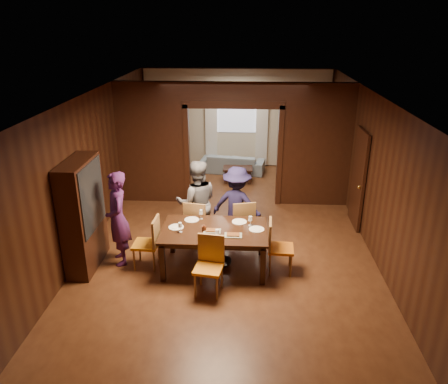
# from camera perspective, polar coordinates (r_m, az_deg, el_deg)

# --- Properties ---
(floor) EXTENTS (9.00, 9.00, 0.00)m
(floor) POSITION_cam_1_polar(r_m,az_deg,el_deg) (9.33, 0.78, -5.09)
(floor) COLOR #4A2615
(floor) RESTS_ON ground
(ceiling) EXTENTS (5.50, 9.00, 0.02)m
(ceiling) POSITION_cam_1_polar(r_m,az_deg,el_deg) (8.43, 0.88, 12.78)
(ceiling) COLOR silver
(ceiling) RESTS_ON room_walls
(room_walls) EXTENTS (5.52, 9.01, 2.90)m
(room_walls) POSITION_cam_1_polar(r_m,az_deg,el_deg) (10.56, 1.26, 6.89)
(room_walls) COLOR black
(room_walls) RESTS_ON floor
(person_purple) EXTENTS (0.63, 0.75, 1.75)m
(person_purple) POSITION_cam_1_polar(r_m,az_deg,el_deg) (8.06, -13.71, -3.41)
(person_purple) COLOR #471C51
(person_purple) RESTS_ON floor
(person_grey) EXTENTS (0.94, 0.79, 1.71)m
(person_grey) POSITION_cam_1_polar(r_m,az_deg,el_deg) (8.56, -3.56, -1.38)
(person_grey) COLOR #5C5D64
(person_grey) RESTS_ON floor
(person_navy) EXTENTS (1.13, 0.84, 1.56)m
(person_navy) POSITION_cam_1_polar(r_m,az_deg,el_deg) (8.64, 1.69, -1.67)
(person_navy) COLOR #1B173A
(person_navy) RESTS_ON floor
(sofa) EXTENTS (1.92, 0.98, 0.53)m
(sofa) POSITION_cam_1_polar(r_m,az_deg,el_deg) (12.80, 1.14, 3.80)
(sofa) COLOR #7F95A7
(sofa) RESTS_ON floor
(serving_bowl) EXTENTS (0.37, 0.37, 0.09)m
(serving_bowl) POSITION_cam_1_polar(r_m,az_deg,el_deg) (7.74, -0.36, -4.39)
(serving_bowl) COLOR black
(serving_bowl) RESTS_ON dining_table
(dining_table) EXTENTS (1.86, 1.16, 0.76)m
(dining_table) POSITION_cam_1_polar(r_m,az_deg,el_deg) (7.89, -1.25, -7.36)
(dining_table) COLOR black
(dining_table) RESTS_ON floor
(coffee_table) EXTENTS (0.80, 0.50, 0.40)m
(coffee_table) POSITION_cam_1_polar(r_m,az_deg,el_deg) (12.05, 1.81, 2.30)
(coffee_table) COLOR black
(coffee_table) RESTS_ON floor
(chair_left) EXTENTS (0.46, 0.46, 0.97)m
(chair_left) POSITION_cam_1_polar(r_m,az_deg,el_deg) (7.97, -10.18, -6.53)
(chair_left) COLOR orange
(chair_left) RESTS_ON floor
(chair_right) EXTENTS (0.46, 0.46, 0.97)m
(chair_right) POSITION_cam_1_polar(r_m,az_deg,el_deg) (7.78, 7.44, -7.11)
(chair_right) COLOR #D16613
(chair_right) RESTS_ON floor
(chair_far_l) EXTENTS (0.51, 0.51, 0.97)m
(chair_far_l) POSITION_cam_1_polar(r_m,az_deg,el_deg) (8.60, -3.43, -3.98)
(chair_far_l) COLOR red
(chair_far_l) RESTS_ON floor
(chair_far_r) EXTENTS (0.53, 0.53, 0.97)m
(chair_far_r) POSITION_cam_1_polar(r_m,az_deg,el_deg) (8.62, 2.35, -3.92)
(chair_far_r) COLOR orange
(chair_far_r) RESTS_ON floor
(chair_near) EXTENTS (0.50, 0.50, 0.97)m
(chair_near) POSITION_cam_1_polar(r_m,az_deg,el_deg) (7.15, -2.05, -9.74)
(chair_near) COLOR orange
(chair_near) RESTS_ON floor
(hutch) EXTENTS (0.40, 1.20, 2.00)m
(hutch) POSITION_cam_1_polar(r_m,az_deg,el_deg) (8.07, -17.95, -2.87)
(hutch) COLOR black
(hutch) RESTS_ON floor
(door_right) EXTENTS (0.06, 0.90, 2.10)m
(door_right) POSITION_cam_1_polar(r_m,az_deg,el_deg) (9.66, 17.16, 1.64)
(door_right) COLOR black
(door_right) RESTS_ON floor
(window_far) EXTENTS (1.20, 0.03, 1.30)m
(window_far) POSITION_cam_1_polar(r_m,az_deg,el_deg) (13.01, 1.67, 10.61)
(window_far) COLOR silver
(window_far) RESTS_ON back_wall
(curtain_left) EXTENTS (0.35, 0.06, 2.40)m
(curtain_left) POSITION_cam_1_polar(r_m,az_deg,el_deg) (13.11, -1.68, 8.68)
(curtain_left) COLOR white
(curtain_left) RESTS_ON back_wall
(curtain_right) EXTENTS (0.35, 0.06, 2.40)m
(curtain_right) POSITION_cam_1_polar(r_m,az_deg,el_deg) (13.07, 4.97, 8.57)
(curtain_right) COLOR white
(curtain_right) RESTS_ON back_wall
(plate_left) EXTENTS (0.27, 0.27, 0.01)m
(plate_left) POSITION_cam_1_polar(r_m,az_deg,el_deg) (7.81, -6.27, -4.59)
(plate_left) COLOR white
(plate_left) RESTS_ON dining_table
(plate_far_l) EXTENTS (0.27, 0.27, 0.01)m
(plate_far_l) POSITION_cam_1_polar(r_m,az_deg,el_deg) (8.07, -4.23, -3.63)
(plate_far_l) COLOR white
(plate_far_l) RESTS_ON dining_table
(plate_far_r) EXTENTS (0.27, 0.27, 0.01)m
(plate_far_r) POSITION_cam_1_polar(r_m,az_deg,el_deg) (7.97, 2.02, -3.91)
(plate_far_r) COLOR white
(plate_far_r) RESTS_ON dining_table
(plate_right) EXTENTS (0.27, 0.27, 0.01)m
(plate_right) POSITION_cam_1_polar(r_m,az_deg,el_deg) (7.71, 4.27, -4.88)
(plate_right) COLOR white
(plate_right) RESTS_ON dining_table
(plate_near) EXTENTS (0.27, 0.27, 0.01)m
(plate_near) POSITION_cam_1_polar(r_m,az_deg,el_deg) (7.39, -1.30, -6.10)
(plate_near) COLOR white
(plate_near) RESTS_ON dining_table
(platter_a) EXTENTS (0.30, 0.20, 0.04)m
(platter_a) POSITION_cam_1_polar(r_m,az_deg,el_deg) (7.63, -1.55, -5.05)
(platter_a) COLOR gray
(platter_a) RESTS_ON dining_table
(platter_b) EXTENTS (0.30, 0.20, 0.04)m
(platter_b) POSITION_cam_1_polar(r_m,az_deg,el_deg) (7.48, 1.20, -5.62)
(platter_b) COLOR gray
(platter_b) RESTS_ON dining_table
(wineglass_left) EXTENTS (0.08, 0.08, 0.18)m
(wineglass_left) POSITION_cam_1_polar(r_m,az_deg,el_deg) (7.61, -5.74, -4.62)
(wineglass_left) COLOR white
(wineglass_left) RESTS_ON dining_table
(wineglass_far) EXTENTS (0.08, 0.08, 0.18)m
(wineglass_far) POSITION_cam_1_polar(r_m,az_deg,el_deg) (8.07, -3.02, -2.94)
(wineglass_far) COLOR white
(wineglass_far) RESTS_ON dining_table
(wineglass_right) EXTENTS (0.08, 0.08, 0.18)m
(wineglass_right) POSITION_cam_1_polar(r_m,az_deg,el_deg) (7.82, 3.46, -3.79)
(wineglass_right) COLOR white
(wineglass_right) RESTS_ON dining_table
(tumbler) EXTENTS (0.07, 0.07, 0.14)m
(tumbler) POSITION_cam_1_polar(r_m,az_deg,el_deg) (7.42, -0.88, -5.41)
(tumbler) COLOR silver
(tumbler) RESTS_ON dining_table
(condiment_jar) EXTENTS (0.08, 0.08, 0.11)m
(condiment_jar) POSITION_cam_1_polar(r_m,az_deg,el_deg) (7.64, -2.62, -4.72)
(condiment_jar) COLOR #482010
(condiment_jar) RESTS_ON dining_table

